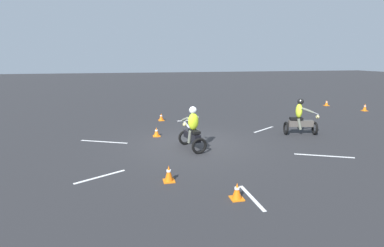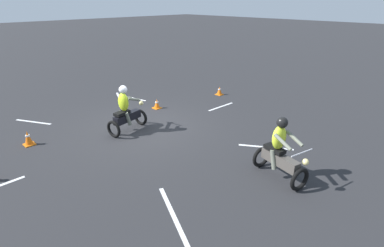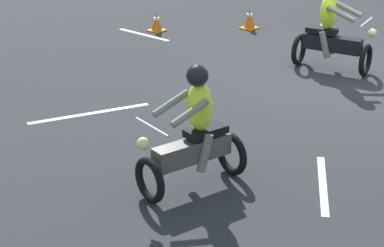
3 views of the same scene
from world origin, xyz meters
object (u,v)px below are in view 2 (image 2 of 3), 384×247
(traffic_cone_mid_left, at_px, (219,91))
(traffic_cone_near_left, at_px, (28,138))
(motorcycle_rider_background, at_px, (280,152))
(motorcycle_rider_foreground, at_px, (126,112))
(traffic_cone_far_right, at_px, (157,104))

(traffic_cone_mid_left, bearing_deg, traffic_cone_near_left, -5.42)
(motorcycle_rider_background, bearing_deg, traffic_cone_near_left, -45.58)
(motorcycle_rider_background, bearing_deg, traffic_cone_mid_left, -114.43)
(motorcycle_rider_foreground, bearing_deg, traffic_cone_mid_left, 83.98)
(motorcycle_rider_background, height_order, traffic_cone_near_left, motorcycle_rider_background)
(traffic_cone_near_left, height_order, traffic_cone_mid_left, traffic_cone_near_left)
(motorcycle_rider_foreground, bearing_deg, traffic_cone_far_right, 105.73)
(motorcycle_rider_foreground, xyz_separation_m, traffic_cone_near_left, (2.82, -1.31, -0.50))
(motorcycle_rider_background, xyz_separation_m, traffic_cone_far_right, (-1.12, -6.36, -0.53))
(motorcycle_rider_foreground, distance_m, traffic_cone_mid_left, 5.63)
(traffic_cone_mid_left, height_order, traffic_cone_far_right, traffic_cone_mid_left)
(motorcycle_rider_background, xyz_separation_m, traffic_cone_near_left, (3.92, -6.54, -0.50))
(traffic_cone_mid_left, relative_size, traffic_cone_far_right, 1.00)
(traffic_cone_near_left, bearing_deg, traffic_cone_far_right, 177.95)
(motorcycle_rider_foreground, distance_m, motorcycle_rider_background, 5.34)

